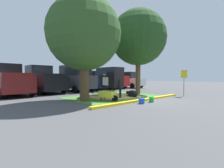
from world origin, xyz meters
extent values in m
plane|color=#4C4C4F|center=(0.00, 0.00, 0.00)|extent=(80.00, 80.00, 0.00)
cube|color=#477A33|center=(-0.26, 2.34, 0.01)|extent=(6.42, 4.55, 0.02)
cube|color=yellow|center=(-0.26, -0.08, 0.06)|extent=(7.62, 0.24, 0.12)
cube|color=tan|center=(-0.36, 2.28, 0.03)|extent=(3.54, 2.88, 0.04)
cylinder|color=#4C3823|center=(-2.89, 2.18, 1.20)|extent=(0.54, 0.54, 2.40)
sphere|color=#2D5123|center=(-2.89, 2.18, 3.87)|extent=(4.22, 4.22, 4.22)
cylinder|color=brown|center=(2.37, 2.43, 1.50)|extent=(0.39, 0.39, 3.00)
sphere|color=#23471E|center=(2.37, 2.43, 4.55)|extent=(4.42, 4.42, 4.42)
cube|color=black|center=(-0.55, 2.48, 1.10)|extent=(1.30, 2.40, 0.80)
cube|color=white|center=(-0.51, 2.62, 1.10)|extent=(0.94, 1.06, 0.56)
cylinder|color=black|center=(-0.19, 3.76, 1.20)|extent=(0.48, 0.70, 0.58)
cube|color=black|center=(-0.10, 4.06, 1.38)|extent=(0.37, 0.49, 0.32)
cube|color=white|center=(-0.05, 4.26, 1.34)|extent=(0.23, 0.17, 0.20)
cylinder|color=black|center=(-0.55, 3.37, 0.35)|extent=(0.14, 0.14, 0.70)
cylinder|color=black|center=(-0.08, 3.24, 0.35)|extent=(0.14, 0.14, 0.70)
cylinder|color=black|center=(-1.02, 1.71, 0.35)|extent=(0.14, 0.14, 0.70)
cylinder|color=black|center=(-0.54, 1.58, 0.35)|extent=(0.14, 0.14, 0.70)
cylinder|color=black|center=(-0.87, 1.32, 0.85)|extent=(0.06, 0.06, 0.70)
ellipsoid|color=black|center=(0.52, 1.44, 0.24)|extent=(0.82, 1.20, 0.48)
cube|color=black|center=(0.72, 2.00, 0.26)|extent=(0.28, 0.33, 0.22)
cube|color=silver|center=(0.76, 2.12, 0.26)|extent=(0.11, 0.09, 0.16)
cylinder|color=black|center=(0.47, 1.83, 0.06)|extent=(0.21, 0.36, 0.10)
cylinder|color=black|center=(0.02, 3.88, 0.41)|extent=(0.26, 0.26, 0.83)
cylinder|color=slate|center=(0.02, 3.88, 1.11)|extent=(0.34, 0.34, 0.57)
sphere|color=beige|center=(0.02, 3.88, 1.51)|extent=(0.22, 0.22, 0.22)
cylinder|color=slate|center=(0.24, 3.92, 1.14)|extent=(0.09, 0.09, 0.54)
cylinder|color=slate|center=(-0.20, 3.85, 1.14)|extent=(0.09, 0.09, 0.54)
cube|color=gold|center=(-1.88, 1.33, 0.40)|extent=(0.86, 1.05, 0.36)
cylinder|color=black|center=(-1.71, 0.86, 0.18)|extent=(0.21, 0.37, 0.36)
cylinder|color=black|center=(-1.77, 1.69, 0.12)|extent=(0.04, 0.04, 0.24)
cylinder|color=black|center=(-2.19, 1.54, 0.12)|extent=(0.04, 0.04, 0.24)
cylinder|color=black|center=(-1.89, 2.02, 0.52)|extent=(0.21, 0.51, 0.23)
cylinder|color=black|center=(-2.30, 1.87, 0.52)|extent=(0.21, 0.51, 0.23)
cylinder|color=#99999E|center=(3.70, -0.70, 0.93)|extent=(0.06, 0.06, 1.86)
cube|color=yellow|center=(3.70, -0.70, 1.61)|extent=(0.06, 0.44, 0.56)
cylinder|color=blue|center=(-1.16, -0.60, 0.14)|extent=(0.32, 0.32, 0.27)
torus|color=blue|center=(-1.16, -0.60, 0.27)|extent=(0.34, 0.34, 0.02)
cylinder|color=green|center=(-0.37, -0.67, 0.14)|extent=(0.25, 0.25, 0.29)
torus|color=green|center=(-0.37, -0.67, 0.29)|extent=(0.28, 0.28, 0.02)
cube|color=maroon|center=(-5.52, 8.31, 0.87)|extent=(2.24, 5.48, 1.10)
cube|color=black|center=(-5.56, 9.26, 1.92)|extent=(1.92, 1.88, 1.00)
cube|color=maroon|center=(-5.46, 7.10, 1.54)|extent=(2.02, 2.78, 0.24)
cylinder|color=black|center=(-4.60, 10.11, 0.32)|extent=(0.25, 0.65, 0.64)
cylinder|color=black|center=(-4.44, 6.60, 0.32)|extent=(0.25, 0.65, 0.64)
cube|color=black|center=(-2.93, 8.66, 0.87)|extent=(2.24, 5.48, 1.10)
cube|color=black|center=(-2.97, 9.61, 1.92)|extent=(1.92, 1.88, 1.00)
cube|color=black|center=(-2.87, 7.45, 1.54)|extent=(2.02, 2.78, 0.24)
cylinder|color=black|center=(-4.00, 10.37, 0.32)|extent=(0.25, 0.65, 0.64)
cylinder|color=black|center=(-2.01, 10.46, 0.32)|extent=(0.25, 0.65, 0.64)
cylinder|color=black|center=(-3.85, 6.87, 0.32)|extent=(0.25, 0.65, 0.64)
cylinder|color=black|center=(-1.85, 6.95, 0.32)|extent=(0.25, 0.65, 0.64)
cube|color=#3D3D42|center=(-0.07, 8.21, 0.92)|extent=(2.10, 4.68, 1.20)
cube|color=black|center=(-0.07, 8.21, 2.02)|extent=(1.81, 3.27, 1.00)
cylinder|color=black|center=(-1.09, 9.66, 0.32)|extent=(0.25, 0.65, 0.64)
cylinder|color=black|center=(0.81, 9.75, 0.32)|extent=(0.25, 0.65, 0.64)
cylinder|color=black|center=(-0.95, 6.67, 0.32)|extent=(0.25, 0.65, 0.64)
cylinder|color=black|center=(0.95, 6.76, 0.32)|extent=(0.25, 0.65, 0.64)
cube|color=navy|center=(2.48, 8.53, 0.77)|extent=(1.99, 4.48, 0.90)
cube|color=black|center=(2.48, 8.53, 1.62)|extent=(1.68, 2.27, 0.80)
cylinder|color=black|center=(1.52, 9.92, 0.32)|extent=(0.25, 0.65, 0.64)
cylinder|color=black|center=(3.32, 10.00, 0.32)|extent=(0.25, 0.65, 0.64)
cylinder|color=black|center=(1.65, 7.06, 0.32)|extent=(0.25, 0.65, 0.64)
cylinder|color=black|center=(3.45, 7.14, 0.32)|extent=(0.25, 0.65, 0.64)
cube|color=red|center=(4.97, 8.77, 0.92)|extent=(2.10, 4.68, 1.20)
cube|color=black|center=(4.97, 8.77, 2.02)|extent=(1.81, 3.27, 1.00)
cylinder|color=black|center=(3.96, 10.22, 0.32)|extent=(0.25, 0.65, 0.64)
cylinder|color=black|center=(5.86, 10.31, 0.32)|extent=(0.25, 0.65, 0.64)
cylinder|color=black|center=(4.09, 7.24, 0.32)|extent=(0.25, 0.65, 0.64)
cylinder|color=black|center=(5.99, 7.32, 0.32)|extent=(0.25, 0.65, 0.64)
cube|color=silver|center=(7.66, 8.25, 0.77)|extent=(1.99, 4.48, 0.90)
cube|color=black|center=(7.66, 8.25, 1.62)|extent=(1.68, 2.27, 0.80)
cylinder|color=black|center=(6.70, 9.64, 0.32)|extent=(0.25, 0.65, 0.64)
cylinder|color=black|center=(8.50, 9.72, 0.32)|extent=(0.25, 0.65, 0.64)
cylinder|color=black|center=(6.82, 6.78, 0.32)|extent=(0.25, 0.65, 0.64)
cylinder|color=black|center=(8.62, 6.86, 0.32)|extent=(0.25, 0.65, 0.64)
camera|label=1|loc=(-7.96, -5.69, 1.41)|focal=25.70mm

